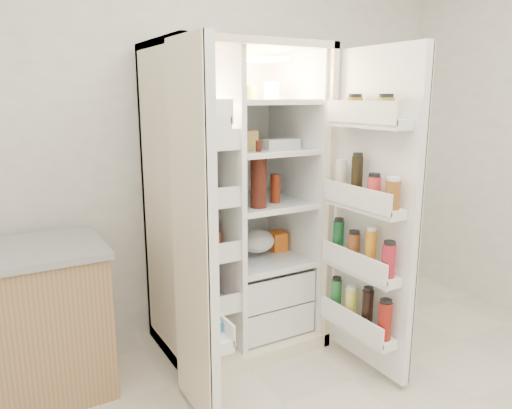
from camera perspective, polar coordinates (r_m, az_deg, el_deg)
wall_back at (r=3.13m, az=-7.69°, el=9.58°), size 4.00×0.02×2.70m
refrigerator at (r=2.97m, az=-2.52°, el=-2.35°), size 0.92×0.70×1.80m
freezer_door at (r=2.19m, az=-7.21°, el=-3.88°), size 0.15×0.40×1.72m
fridge_door at (r=2.65m, az=13.53°, el=-1.62°), size 0.17×0.58×1.72m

